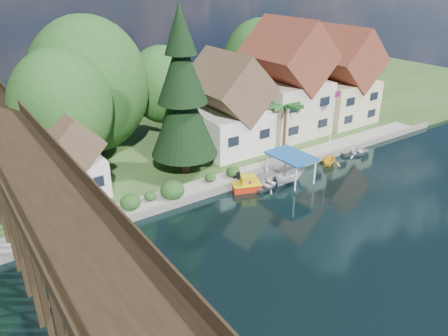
{
  "coord_description": "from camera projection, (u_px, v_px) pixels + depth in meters",
  "views": [
    {
      "loc": [
        -19.93,
        -22.41,
        19.46
      ],
      "look_at": [
        -0.41,
        6.0,
        3.6
      ],
      "focal_mm": 35.0,
      "sensor_mm": 36.0,
      "label": 1
    }
  ],
  "objects": [
    {
      "name": "trestle_bridge",
      "position": [
        35.0,
        204.0,
        28.57
      ],
      "size": [
        4.12,
        44.18,
        9.3
      ],
      "color": "black",
      "rests_on": "ground"
    },
    {
      "name": "shed",
      "position": [
        72.0,
        161.0,
        38.76
      ],
      "size": [
        5.09,
        5.4,
        7.85
      ],
      "color": "silver",
      "rests_on": "bank"
    },
    {
      "name": "boat_white_a",
      "position": [
        268.0,
        183.0,
        42.55
      ],
      "size": [
        4.25,
        3.52,
        0.76
      ],
      "primitive_type": "imported",
      "rotation": [
        0.0,
        0.0,
        1.85
      ],
      "color": "white",
      "rests_on": "ground"
    },
    {
      "name": "promenade",
      "position": [
        257.0,
        169.0,
        45.0
      ],
      "size": [
        50.0,
        2.6,
        0.06
      ],
      "primitive_type": "cube",
      "color": "gray",
      "rests_on": "bank"
    },
    {
      "name": "boat_white_b",
      "position": [
        355.0,
        151.0,
        49.94
      ],
      "size": [
        4.27,
        3.67,
        0.74
      ],
      "primitive_type": "imported",
      "rotation": [
        0.0,
        0.0,
        1.21
      ],
      "color": "silver",
      "rests_on": "ground"
    },
    {
      "name": "house_center",
      "position": [
        286.0,
        85.0,
        53.07
      ],
      "size": [
        8.65,
        9.18,
        13.89
      ],
      "color": "beige",
      "rests_on": "bank"
    },
    {
      "name": "conifer",
      "position": [
        183.0,
        96.0,
        41.38
      ],
      "size": [
        6.61,
        6.61,
        16.28
      ],
      "color": "#382314",
      "rests_on": "bank"
    },
    {
      "name": "bg_trees",
      "position": [
        157.0,
        88.0,
        48.55
      ],
      "size": [
        49.9,
        13.3,
        10.57
      ],
      "color": "#382314",
      "rests_on": "bank"
    },
    {
      "name": "house_right",
      "position": [
        339.0,
        81.0,
        57.6
      ],
      "size": [
        8.15,
        8.64,
        12.45
      ],
      "color": "beige",
      "rests_on": "bank"
    },
    {
      "name": "boat_canopy",
      "position": [
        290.0,
        171.0,
        42.93
      ],
      "size": [
        3.75,
        4.69,
        2.96
      ],
      "color": "white",
      "rests_on": "ground"
    },
    {
      "name": "boat_yellow",
      "position": [
        330.0,
        158.0,
        47.04
      ],
      "size": [
        3.61,
        3.45,
        1.48
      ],
      "primitive_type": "imported",
      "rotation": [
        0.0,
        0.0,
        2.05
      ],
      "color": "yellow",
      "rests_on": "ground"
    },
    {
      "name": "ground",
      "position": [
        270.0,
        233.0,
        35.17
      ],
      "size": [
        140.0,
        140.0,
        0.0
      ],
      "primitive_type": "plane",
      "color": "black",
      "rests_on": "ground"
    },
    {
      "name": "tugboat",
      "position": [
        247.0,
        184.0,
        41.69
      ],
      "size": [
        3.12,
        2.41,
        2.01
      ],
      "color": "red",
      "rests_on": "ground"
    },
    {
      "name": "seawall",
      "position": [
        249.0,
        181.0,
        43.09
      ],
      "size": [
        60.0,
        0.4,
        0.62
      ],
      "primitive_type": "cube",
      "color": "slate",
      "rests_on": "ground"
    },
    {
      "name": "shrubs",
      "position": [
        165.0,
        190.0,
        39.22
      ],
      "size": [
        15.76,
        2.47,
        1.7
      ],
      "color": "#1B4017",
      "rests_on": "bank"
    },
    {
      "name": "flagpole",
      "position": [
        333.0,
        114.0,
        48.73
      ],
      "size": [
        1.04,
        0.15,
        6.65
      ],
      "color": "white",
      "rests_on": "bank"
    },
    {
      "name": "bank",
      "position": [
        112.0,
        120.0,
        60.52
      ],
      "size": [
        140.0,
        52.0,
        0.5
      ],
      "primitive_type": "cube",
      "color": "#2D4C1E",
      "rests_on": "ground"
    },
    {
      "name": "house_left",
      "position": [
        228.0,
        109.0,
        48.6
      ],
      "size": [
        7.64,
        8.64,
        11.02
      ],
      "color": "silver",
      "rests_on": "bank"
    },
    {
      "name": "palm_tree",
      "position": [
        286.0,
        107.0,
        48.46
      ],
      "size": [
        4.43,
        4.43,
        5.56
      ],
      "color": "#382314",
      "rests_on": "bank"
    }
  ]
}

